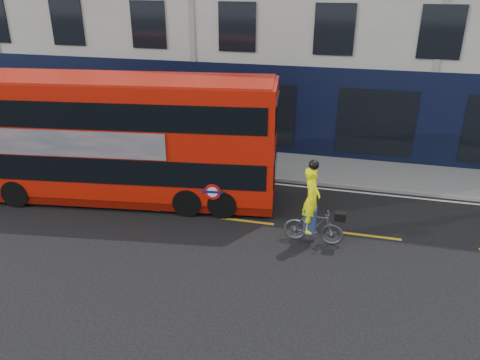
% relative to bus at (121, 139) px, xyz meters
% --- Properties ---
extents(ground, '(120.00, 120.00, 0.00)m').
position_rel_bus_xyz_m(ground, '(0.70, -2.20, -2.25)').
color(ground, black).
rests_on(ground, ground).
extents(pavement, '(60.00, 3.00, 0.12)m').
position_rel_bus_xyz_m(pavement, '(0.70, 4.30, -2.19)').
color(pavement, gray).
rests_on(pavement, ground).
extents(kerb, '(60.00, 0.12, 0.13)m').
position_rel_bus_xyz_m(kerb, '(0.70, 2.80, -2.19)').
color(kerb, gray).
rests_on(kerb, ground).
extents(road_edge_line, '(58.00, 0.10, 0.01)m').
position_rel_bus_xyz_m(road_edge_line, '(0.70, 2.50, -2.25)').
color(road_edge_line, silver).
rests_on(road_edge_line, ground).
extents(lane_dashes, '(58.00, 0.12, 0.01)m').
position_rel_bus_xyz_m(lane_dashes, '(0.70, -0.70, -2.25)').
color(lane_dashes, '#C39217').
rests_on(lane_dashes, ground).
extents(bus, '(11.12, 3.87, 4.40)m').
position_rel_bus_xyz_m(bus, '(0.00, 0.00, 0.00)').
color(bus, red).
rests_on(bus, ground).
extents(cyclist, '(1.84, 0.76, 2.68)m').
position_rel_bus_xyz_m(cyclist, '(6.89, -1.49, -1.33)').
color(cyclist, '#4C4E51').
rests_on(cyclist, ground).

